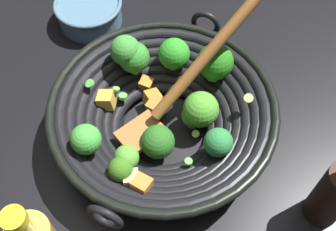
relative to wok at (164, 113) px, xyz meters
The scene contains 4 objects.
ground_plane 0.06m from the wok, 10.35° to the right, with size 4.00×4.00×0.00m, color black.
wok is the anchor object (origin of this frame).
soy_sauce_bottle 0.28m from the wok, 68.68° to the left, with size 0.05×0.05×0.17m.
prep_bowl 0.30m from the wok, 140.70° to the right, with size 0.13×0.13×0.05m.
Camera 1 is at (0.35, 0.07, 0.61)m, focal length 44.45 mm.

